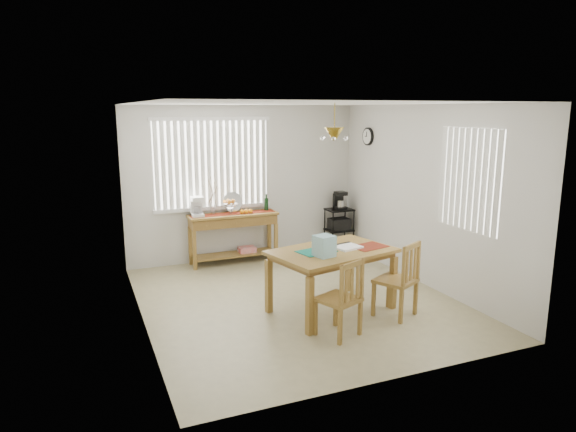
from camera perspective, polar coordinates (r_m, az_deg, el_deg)
name	(u,v)px	position (r m, az deg, el deg)	size (l,w,h in m)	color
ground	(297,301)	(7.02, 0.97, -9.38)	(4.00, 4.50, 0.01)	tan
room_shell	(297,176)	(6.62, 1.00, 4.50)	(4.20, 4.70, 2.70)	silver
sideboard	(234,226)	(8.57, -6.04, -1.10)	(1.49, 0.42, 0.84)	olive
sideboard_items	(218,207)	(8.45, -7.76, 1.00)	(1.41, 0.35, 0.64)	maroon
wire_cart	(339,226)	(9.32, 5.69, -1.07)	(0.46, 0.36, 0.78)	black
cart_items	(339,201)	(9.24, 5.72, 1.70)	(0.18, 0.22, 0.32)	black
dining_table	(332,257)	(6.49, 4.92, -4.55)	(1.68, 1.28, 0.80)	olive
table_items	(330,246)	(6.25, 4.70, -3.40)	(1.23, 0.56, 0.26)	#136F5D
chair_left	(341,299)	(5.85, 5.91, -9.15)	(0.55, 0.55, 0.91)	olive
chair_right	(399,280)	(6.50, 12.19, -6.97)	(0.59, 0.59, 0.96)	olive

